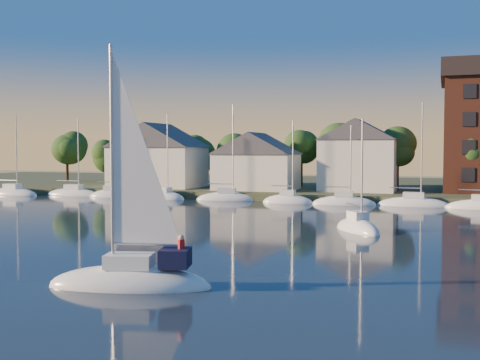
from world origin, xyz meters
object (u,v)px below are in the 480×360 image
at_px(clubhouse_east, 359,154).
at_px(drifting_sailboat_right, 358,230).
at_px(clubhouse_centre, 257,160).
at_px(clubhouse_west, 158,154).
at_px(hero_sailboat, 132,276).

bearing_deg(clubhouse_east, drifting_sailboat_right, -82.31).
bearing_deg(clubhouse_centre, clubhouse_west, 176.42).
relative_size(clubhouse_east, hero_sailboat, 0.81).
xyz_separation_m(clubhouse_centre, drifting_sailboat_right, (18.50, -31.33, -5.04)).
bearing_deg(hero_sailboat, clubhouse_east, -106.90).
bearing_deg(clubhouse_west, clubhouse_centre, -3.58).
bearing_deg(clubhouse_east, clubhouse_centre, -171.87).
bearing_deg(drifting_sailboat_right, clubhouse_east, 152.30).
bearing_deg(hero_sailboat, clubhouse_west, -78.16).
relative_size(clubhouse_centre, hero_sailboat, 0.89).
bearing_deg(clubhouse_centre, drifting_sailboat_right, -59.43).
height_order(clubhouse_west, clubhouse_centre, clubhouse_west).
bearing_deg(clubhouse_west, drifting_sailboat_right, -43.14).
xyz_separation_m(clubhouse_west, hero_sailboat, (26.77, -56.13, -5.38)).
height_order(clubhouse_west, hero_sailboat, hero_sailboat).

